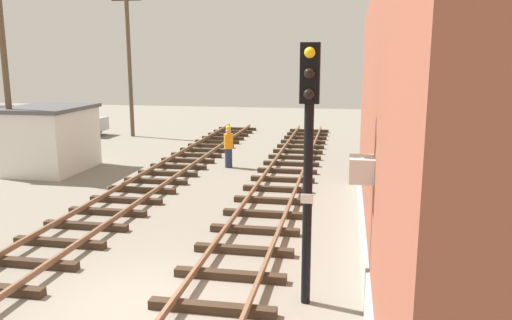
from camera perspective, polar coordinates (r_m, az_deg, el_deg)
ground_plane at (r=10.67m, az=-12.52°, el=-15.59°), size 80.00×80.00×0.00m
track_near_building at (r=10.19m, az=-4.92°, el=-15.90°), size 2.50×50.14×0.32m
signal_mast at (r=9.61m, az=5.86°, el=1.71°), size 0.36×0.40×5.05m
control_hut at (r=23.50m, az=-21.97°, el=2.23°), size 3.00×3.80×2.76m
parked_car_silver at (r=33.84m, az=-19.92°, el=4.11°), size 4.20×2.04×1.76m
utility_pole_near at (r=22.63m, az=-26.11°, el=8.86°), size 1.80×0.24×8.11m
utility_pole_far at (r=32.11m, az=-13.91°, el=10.43°), size 1.80×0.24×8.48m
track_worker_foreground at (r=22.50m, az=-3.08°, el=1.49°), size 0.40×0.40×1.87m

